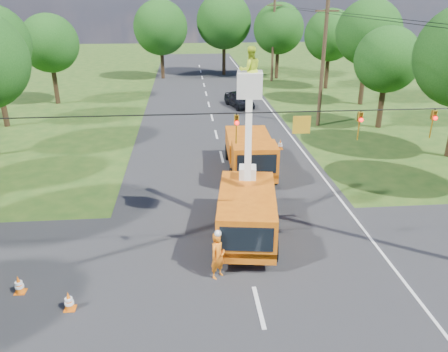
{
  "coord_description": "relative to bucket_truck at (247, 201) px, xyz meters",
  "views": [
    {
      "loc": [
        -2.25,
        -11.86,
        9.86
      ],
      "look_at": [
        -0.69,
        5.57,
        2.6
      ],
      "focal_mm": 35.0,
      "sensor_mm": 36.0,
      "label": 1
    }
  ],
  "objects": [
    {
      "name": "ground",
      "position": [
        -0.23,
        15.22,
        -1.72
      ],
      "size": [
        140.0,
        140.0,
        0.0
      ],
      "primitive_type": "plane",
      "color": "#244915",
      "rests_on": "ground"
    },
    {
      "name": "road_main",
      "position": [
        -0.23,
        15.22,
        -1.72
      ],
      "size": [
        12.0,
        100.0,
        0.06
      ],
      "primitive_type": "cube",
      "color": "black",
      "rests_on": "ground"
    },
    {
      "name": "road_cross",
      "position": [
        -0.23,
        -2.78,
        -1.72
      ],
      "size": [
        56.0,
        10.0,
        0.07
      ],
      "primitive_type": "cube",
      "color": "black",
      "rests_on": "ground"
    },
    {
      "name": "edge_line",
      "position": [
        5.37,
        15.22,
        -1.72
      ],
      "size": [
        0.12,
        90.0,
        0.02
      ],
      "primitive_type": "cube",
      "color": "silver",
      "rests_on": "ground"
    },
    {
      "name": "bucket_truck",
      "position": [
        0.0,
        0.0,
        0.0
      ],
      "size": [
        3.21,
        6.52,
        8.08
      ],
      "rotation": [
        0.0,
        0.0,
        -0.14
      ],
      "color": "orange",
      "rests_on": "ground"
    },
    {
      "name": "second_truck",
      "position": [
        1.23,
        7.44,
        -0.44
      ],
      "size": [
        2.82,
        6.67,
        2.46
      ],
      "rotation": [
        0.0,
        0.0,
        -0.03
      ],
      "color": "orange",
      "rests_on": "ground"
    },
    {
      "name": "ground_worker",
      "position": [
        -1.47,
        -2.89,
        -0.78
      ],
      "size": [
        0.81,
        0.79,
        1.87
      ],
      "primitive_type": "imported",
      "rotation": [
        0.0,
        0.0,
        0.71
      ],
      "color": "orange",
      "rests_on": "ground"
    },
    {
      "name": "distant_car",
      "position": [
        2.59,
        24.05,
        -0.99
      ],
      "size": [
        2.87,
        4.62,
        1.47
      ],
      "primitive_type": "imported",
      "rotation": [
        0.0,
        0.0,
        0.28
      ],
      "color": "black",
      "rests_on": "ground"
    },
    {
      "name": "traffic_cone_2",
      "position": [
        1.71,
        3.93,
        -1.36
      ],
      "size": [
        0.38,
        0.38,
        0.71
      ],
      "color": "orange",
      "rests_on": "ground"
    },
    {
      "name": "traffic_cone_3",
      "position": [
        1.95,
        5.16,
        -1.36
      ],
      "size": [
        0.38,
        0.38,
        0.71
      ],
      "color": "orange",
      "rests_on": "ground"
    },
    {
      "name": "traffic_cone_4",
      "position": [
        -6.61,
        -4.3,
        -1.36
      ],
      "size": [
        0.38,
        0.38,
        0.71
      ],
      "color": "orange",
      "rests_on": "ground"
    },
    {
      "name": "traffic_cone_5",
      "position": [
        -8.59,
        -3.22,
        -1.36
      ],
      "size": [
        0.38,
        0.38,
        0.71
      ],
      "color": "orange",
      "rests_on": "ground"
    },
    {
      "name": "traffic_cone_7",
      "position": [
        3.92,
        11.46,
        -1.36
      ],
      "size": [
        0.38,
        0.38,
        0.71
      ],
      "color": "orange",
      "rests_on": "ground"
    },
    {
      "name": "pole_right_mid",
      "position": [
        8.27,
        17.22,
        3.39
      ],
      "size": [
        1.8,
        0.3,
        10.0
      ],
      "color": "#4C3823",
      "rests_on": "ground"
    },
    {
      "name": "pole_right_far",
      "position": [
        8.27,
        37.22,
        3.39
      ],
      "size": [
        1.8,
        0.3,
        10.0
      ],
      "color": "#4C3823",
      "rests_on": "ground"
    },
    {
      "name": "signal_span",
      "position": [
        2.0,
        -2.79,
        4.16
      ],
      "size": [
        18.0,
        0.29,
        1.07
      ],
      "color": "black",
      "rests_on": "ground"
    },
    {
      "name": "tree_left_f",
      "position": [
        -15.03,
        27.22,
        3.97
      ],
      "size": [
        5.4,
        5.4,
        8.4
      ],
      "color": "#382616",
      "rests_on": "ground"
    },
    {
      "name": "tree_right_c",
      "position": [
        12.97,
        16.22,
        3.59
      ],
      "size": [
        5.0,
        5.0,
        7.83
      ],
      "color": "#382616",
      "rests_on": "ground"
    },
    {
      "name": "tree_right_d",
      "position": [
        14.57,
        24.22,
        4.96
      ],
      "size": [
        6.0,
        6.0,
        9.7
      ],
      "color": "#382616",
      "rests_on": "ground"
    },
    {
      "name": "tree_right_e",
      "position": [
        13.57,
        32.22,
        4.09
      ],
      "size": [
        5.6,
        5.6,
        8.63
      ],
      "color": "#382616",
      "rests_on": "ground"
    },
    {
      "name": "tree_far_a",
      "position": [
        -5.23,
        40.22,
        4.47
      ],
      "size": [
        6.6,
        6.6,
        9.5
      ],
      "color": "#382616",
      "rests_on": "ground"
    },
    {
      "name": "tree_far_b",
      "position": [
        2.77,
        42.22,
        5.09
      ],
      "size": [
        7.0,
        7.0,
        10.32
      ],
      "color": "#382616",
      "rests_on": "ground"
    },
    {
      "name": "tree_far_c",
      "position": [
        9.27,
        39.22,
        4.34
      ],
      "size": [
        6.2,
        6.2,
        9.18
      ],
      "color": "#382616",
      "rests_on": "ground"
    }
  ]
}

